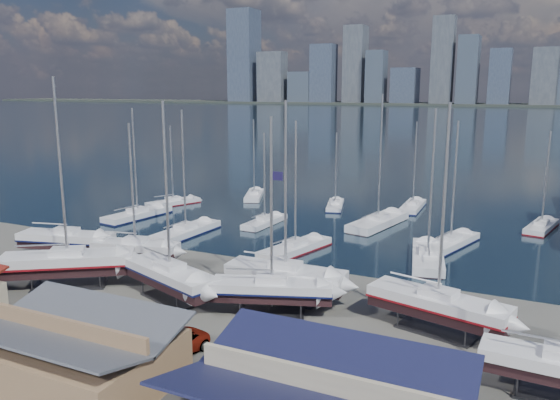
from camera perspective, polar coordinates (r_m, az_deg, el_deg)
The scene contains 29 objects.
ground at distance 48.28m, azimuth -6.93°, elevation -9.75°, with size 1400.00×1400.00×0.00m, color #605E59.
water at distance 349.21m, azimuth 21.46°, elevation 7.88°, with size 1400.00×600.00×0.40m, color #19283A.
far_shore at distance 608.63m, azimuth 23.28°, elevation 9.10°, with size 1400.00×80.00×2.20m, color #2D332D.
skyline at distance 602.92m, azimuth 22.78°, elevation 12.75°, with size 639.14×43.80×107.69m.
shed_grey at distance 36.10m, azimuth -21.06°, elevation -14.39°, with size 12.60×8.40×4.17m.
sailboat_cradle_0 at distance 61.14m, azimuth -21.44°, elevation -3.85°, with size 10.39×5.21×16.16m.
sailboat_cradle_1 at distance 52.64m, azimuth -21.26°, elevation -6.12°, with size 11.41×9.14×18.49m.
sailboat_cradle_2 at distance 56.09m, azimuth -14.85°, elevation -4.86°, with size 8.98×4.19×14.28m.
sailboat_cradle_3 at distance 46.98m, azimuth -11.41°, elevation -7.78°, with size 10.64×6.19×16.55m.
sailboat_cradle_4 at distance 46.13m, azimuth 0.57°, elevation -7.90°, with size 10.26×3.08×16.60m.
sailboat_cradle_5 at distance 43.33m, azimuth -0.88°, elevation -9.31°, with size 9.89×5.76×15.48m.
sailboat_cradle_6 at distance 41.85m, azimuth 16.16°, elevation -10.47°, with size 10.69×5.29×16.59m.
sailboat_moored_0 at distance 77.41m, azimuth -14.64°, elevation -1.63°, with size 4.40×10.79×15.66m.
sailboat_moored_1 at distance 84.90m, azimuth -11.09°, elevation -0.32°, with size 5.66×8.68×12.65m.
sailboat_moored_2 at distance 88.77m, azimuth -2.71°, elevation 0.41°, with size 5.57×9.06×13.26m.
sailboat_moored_3 at distance 67.11m, azimuth -9.80°, elevation -3.43°, with size 3.62×10.74×15.81m.
sailboat_moored_4 at distance 71.21m, azimuth -1.61°, elevation -2.38°, with size 2.81×8.44×12.56m.
sailboat_moored_5 at distance 81.74m, azimuth 5.79°, elevation -0.62°, with size 4.23×8.18×11.78m.
sailboat_moored_6 at distance 59.50m, azimuth 1.60°, elevation -5.21°, with size 5.26×10.34×14.88m.
sailboat_moored_7 at distance 71.68m, azimuth 10.20°, elevation -2.47°, with size 5.58×12.10×17.64m.
sailboat_moored_8 at distance 82.69m, azimuth 13.70°, elevation -0.75°, with size 2.76×9.06×13.46m.
sailboat_moored_9 at distance 58.41m, azimuth 15.17°, elevation -5.93°, with size 5.12×11.21×16.34m.
sailboat_moored_10 at distance 64.51m, azimuth 17.39°, elevation -4.42°, with size 5.48×10.25×14.76m.
sailboat_moored_11 at distance 76.22m, azimuth 25.64°, elevation -2.62°, with size 4.26×9.03×13.02m.
car_a at distance 43.96m, azimuth -18.80°, elevation -11.59°, with size 1.55×3.86×1.31m, color gray.
car_b at distance 42.78m, azimuth -19.70°, elevation -12.28°, with size 1.44×4.12×1.36m, color gray.
car_c at distance 38.03m, azimuth -11.26°, elevation -14.79°, with size 2.45×5.31×1.48m, color gray.
car_d at distance 35.83m, azimuth 4.27°, elevation -16.36°, with size 2.01×4.95×1.44m, color gray.
flagpole at distance 42.90m, azimuth -0.79°, elevation -3.16°, with size 1.02×0.12×11.48m.
Camera 1 is at (24.24, -47.92, 17.48)m, focal length 35.00 mm.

